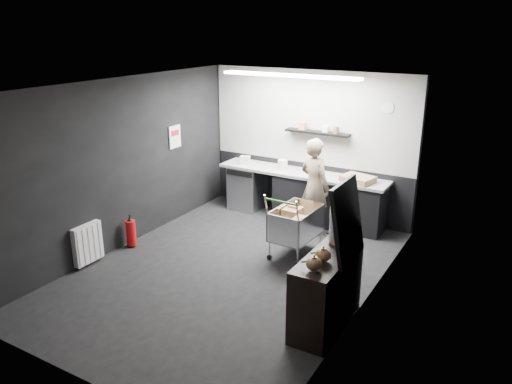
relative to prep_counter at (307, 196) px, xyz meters
The scene contains 22 objects.
floor 2.47m from the prep_counter, 93.20° to the right, with size 5.50×5.50×0.00m, color black.
ceiling 3.30m from the prep_counter, 93.20° to the right, with size 5.50×5.50×0.00m, color white.
wall_back 0.96m from the prep_counter, 112.30° to the left, with size 5.50×5.50×0.00m, color black.
wall_front 5.25m from the prep_counter, 91.50° to the right, with size 5.50×5.50×0.00m, color black.
wall_left 3.35m from the prep_counter, 131.43° to the right, with size 5.50×5.50×0.00m, color black.
wall_right 3.18m from the prep_counter, 52.38° to the right, with size 5.50×5.50×0.00m, color black.
kitchen_wall_panel 1.43m from the prep_counter, 113.58° to the left, with size 3.95×0.02×1.70m, color #B3B3AE.
dado_panel 0.34m from the prep_counter, 113.58° to the left, with size 3.95×0.02×1.00m, color black.
floating_shelf 1.18m from the prep_counter, 72.13° to the left, with size 1.20×0.22×0.04m, color black.
wall_clock 2.13m from the prep_counter, 13.36° to the left, with size 0.20×0.20×0.03m, color silver.
poster 2.63m from the prep_counter, 152.11° to the right, with size 0.02×0.30×0.40m, color white.
poster_red_band 2.66m from the prep_counter, 152.05° to the right, with size 0.01×0.22×0.10m, color red.
radiator 3.92m from the prep_counter, 122.01° to the right, with size 0.10×0.50×0.60m, color silver.
ceiling_strip 2.29m from the prep_counter, 103.37° to the right, with size 2.40×0.20×0.04m, color white.
prep_counter is the anchor object (origin of this frame).
person 0.67m from the prep_counter, 54.27° to the right, with size 0.61×0.40×1.67m, color #BFB297.
shopping_cart 1.49m from the prep_counter, 72.37° to the right, with size 0.60×0.96×1.04m.
sideboard 3.39m from the prep_counter, 61.28° to the right, with size 0.52×1.22×1.83m.
fire_extinguisher 3.21m from the prep_counter, 128.35° to the right, with size 0.16×0.16×0.53m.
cardboard_box 1.07m from the prep_counter, ahead, with size 0.52×0.39×0.10m, color #A97F5A.
pink_tub 0.74m from the prep_counter, behind, with size 0.18×0.18×0.18m, color white.
white_container 1.41m from the prep_counter, behind, with size 0.18×0.14×0.16m, color silver.
Camera 1 is at (3.65, -5.51, 3.48)m, focal length 35.00 mm.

